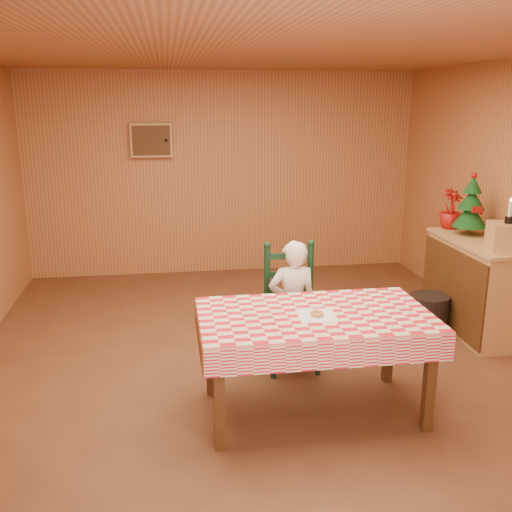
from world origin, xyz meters
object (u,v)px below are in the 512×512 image
(crate, at_px, (507,237))
(dining_table, at_px, (315,324))
(ladder_chair, at_px, (291,310))
(christmas_tree, at_px, (471,207))
(seated_child, at_px, (293,306))
(storage_bin, at_px, (428,314))
(shelf_unit, at_px, (476,286))

(crate, bearing_deg, dining_table, -156.58)
(dining_table, height_order, ladder_chair, ladder_chair)
(ladder_chair, distance_m, christmas_tree, 2.20)
(seated_child, height_order, storage_bin, seated_child)
(seated_child, bearing_deg, storage_bin, -159.67)
(ladder_chair, bearing_deg, seated_child, -90.00)
(seated_child, relative_size, christmas_tree, 1.81)
(dining_table, height_order, christmas_tree, christmas_tree)
(crate, xyz_separation_m, christmas_tree, (-0.00, 0.65, 0.16))
(dining_table, distance_m, storage_bin, 2.04)
(crate, height_order, storage_bin, crate)
(dining_table, relative_size, crate, 5.52)
(ladder_chair, relative_size, christmas_tree, 1.74)
(shelf_unit, xyz_separation_m, christmas_tree, (0.01, 0.25, 0.74))
(crate, height_order, christmas_tree, christmas_tree)
(shelf_unit, relative_size, storage_bin, 3.26)
(dining_table, height_order, crate, crate)
(seated_child, relative_size, crate, 3.75)
(seated_child, distance_m, shelf_unit, 2.02)
(ladder_chair, height_order, shelf_unit, ladder_chair)
(shelf_unit, bearing_deg, seated_child, -165.10)
(shelf_unit, relative_size, christmas_tree, 2.00)
(dining_table, distance_m, crate, 2.17)
(shelf_unit, bearing_deg, ladder_chair, -166.67)
(seated_child, bearing_deg, ladder_chair, -90.00)
(dining_table, relative_size, ladder_chair, 1.53)
(christmas_tree, bearing_deg, crate, -90.00)
(crate, bearing_deg, christmas_tree, 90.00)
(ladder_chair, xyz_separation_m, christmas_tree, (1.96, 0.71, 0.71))
(crate, relative_size, storage_bin, 0.79)
(shelf_unit, bearing_deg, crate, -88.77)
(ladder_chair, relative_size, storage_bin, 2.84)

